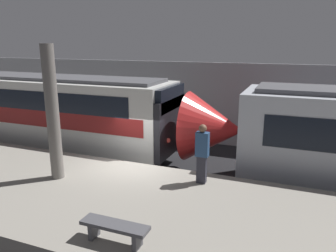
% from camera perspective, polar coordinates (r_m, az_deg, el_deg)
% --- Properties ---
extents(ground_plane, '(120.00, 120.00, 0.00)m').
position_cam_1_polar(ground_plane, '(12.15, -5.63, -11.28)').
color(ground_plane, black).
extents(platform, '(40.00, 5.15, 1.12)m').
position_cam_1_polar(platform, '(9.93, -12.70, -14.15)').
color(platform, gray).
rests_on(platform, ground).
extents(station_rear_barrier, '(50.00, 0.15, 4.25)m').
position_cam_1_polar(station_rear_barrier, '(17.52, 4.34, 4.10)').
color(station_rear_barrier, '#939399').
rests_on(station_rear_barrier, ground).
extents(support_pillar_near, '(0.38, 0.38, 4.10)m').
position_cam_1_polar(support_pillar_near, '(10.40, -19.46, 2.04)').
color(support_pillar_near, slate).
rests_on(support_pillar_near, platform).
extents(person_waiting, '(0.38, 0.24, 1.82)m').
position_cam_1_polar(person_waiting, '(9.76, 5.96, -4.54)').
color(person_waiting, '#2D2D38').
rests_on(person_waiting, platform).
extents(platform_bench, '(1.50, 0.40, 0.45)m').
position_cam_1_polar(platform_bench, '(7.28, -9.25, -17.17)').
color(platform_bench, '#4C4C51').
rests_on(platform_bench, platform).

